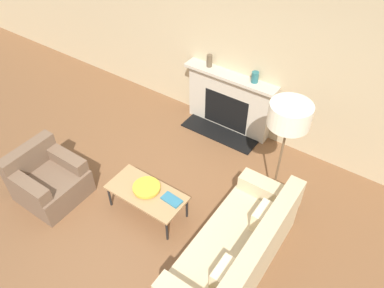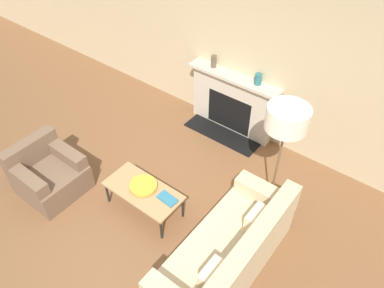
{
  "view_description": "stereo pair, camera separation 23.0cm",
  "coord_description": "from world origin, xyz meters",
  "px_view_note": "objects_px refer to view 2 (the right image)",
  "views": [
    {
      "loc": [
        2.25,
        -1.99,
        4.2
      ],
      "look_at": [
        -0.07,
        1.4,
        0.45
      ],
      "focal_mm": 35.0,
      "sensor_mm": 36.0,
      "label": 1
    },
    {
      "loc": [
        2.44,
        -1.85,
        4.2
      ],
      "look_at": [
        -0.07,
        1.4,
        0.45
      ],
      "focal_mm": 35.0,
      "sensor_mm": 36.0,
      "label": 2
    }
  ],
  "objects_px": {
    "fireplace": "(232,103)",
    "book": "(167,199)",
    "mantel_vase_left": "(214,61)",
    "floor_lamp": "(286,124)",
    "bowl": "(143,186)",
    "mantel_vase_center_left": "(258,79)",
    "coffee_table": "(143,191)",
    "armchair_near": "(48,174)",
    "couch": "(228,254)"
  },
  "relations": [
    {
      "from": "fireplace",
      "to": "book",
      "type": "bearing_deg",
      "value": -79.18
    },
    {
      "from": "fireplace",
      "to": "mantel_vase_left",
      "type": "relative_size",
      "value": 7.92
    },
    {
      "from": "floor_lamp",
      "to": "mantel_vase_left",
      "type": "bearing_deg",
      "value": 148.96
    },
    {
      "from": "fireplace",
      "to": "mantel_vase_left",
      "type": "height_order",
      "value": "mantel_vase_left"
    },
    {
      "from": "bowl",
      "to": "mantel_vase_center_left",
      "type": "distance_m",
      "value": 2.34
    },
    {
      "from": "coffee_table",
      "to": "bowl",
      "type": "relative_size",
      "value": 2.89
    },
    {
      "from": "fireplace",
      "to": "armchair_near",
      "type": "distance_m",
      "value": 3.07
    },
    {
      "from": "mantel_vase_left",
      "to": "fireplace",
      "type": "bearing_deg",
      "value": -2.1
    },
    {
      "from": "coffee_table",
      "to": "book",
      "type": "bearing_deg",
      "value": 11.98
    },
    {
      "from": "couch",
      "to": "mantel_vase_left",
      "type": "distance_m",
      "value": 3.09
    },
    {
      "from": "armchair_near",
      "to": "mantel_vase_center_left",
      "type": "relative_size",
      "value": 4.86
    },
    {
      "from": "armchair_near",
      "to": "bowl",
      "type": "relative_size",
      "value": 2.28
    },
    {
      "from": "mantel_vase_left",
      "to": "mantel_vase_center_left",
      "type": "xyz_separation_m",
      "value": [
        0.82,
        0.0,
        -0.01
      ]
    },
    {
      "from": "armchair_near",
      "to": "book",
      "type": "height_order",
      "value": "armchair_near"
    },
    {
      "from": "mantel_vase_center_left",
      "to": "mantel_vase_left",
      "type": "bearing_deg",
      "value": 180.0
    },
    {
      "from": "fireplace",
      "to": "mantel_vase_center_left",
      "type": "bearing_deg",
      "value": 2.15
    },
    {
      "from": "mantel_vase_left",
      "to": "book",
      "type": "bearing_deg",
      "value": -69.1
    },
    {
      "from": "fireplace",
      "to": "bowl",
      "type": "height_order",
      "value": "fireplace"
    },
    {
      "from": "couch",
      "to": "armchair_near",
      "type": "height_order",
      "value": "couch"
    },
    {
      "from": "fireplace",
      "to": "couch",
      "type": "bearing_deg",
      "value": -57.68
    },
    {
      "from": "floor_lamp",
      "to": "mantel_vase_center_left",
      "type": "xyz_separation_m",
      "value": [
        -0.96,
        1.07,
        -0.3
      ]
    },
    {
      "from": "fireplace",
      "to": "coffee_table",
      "type": "distance_m",
      "value": 2.23
    },
    {
      "from": "fireplace",
      "to": "armchair_near",
      "type": "xyz_separation_m",
      "value": [
        -1.3,
        -2.77,
        -0.22
      ]
    },
    {
      "from": "bowl",
      "to": "book",
      "type": "bearing_deg",
      "value": 5.74
    },
    {
      "from": "mantel_vase_left",
      "to": "mantel_vase_center_left",
      "type": "bearing_deg",
      "value": 0.0
    },
    {
      "from": "floor_lamp",
      "to": "fireplace",
      "type": "bearing_deg",
      "value": 142.27
    },
    {
      "from": "couch",
      "to": "book",
      "type": "height_order",
      "value": "couch"
    },
    {
      "from": "armchair_near",
      "to": "mantel_vase_center_left",
      "type": "bearing_deg",
      "value": -31.43
    },
    {
      "from": "armchair_near",
      "to": "book",
      "type": "xyz_separation_m",
      "value": [
        1.71,
        0.63,
        0.12
      ]
    },
    {
      "from": "book",
      "to": "mantel_vase_left",
      "type": "xyz_separation_m",
      "value": [
        -0.83,
        2.16,
        0.73
      ]
    },
    {
      "from": "coffee_table",
      "to": "mantel_vase_left",
      "type": "xyz_separation_m",
      "value": [
        -0.46,
        2.24,
        0.78
      ]
    },
    {
      "from": "book",
      "to": "mantel_vase_center_left",
      "type": "xyz_separation_m",
      "value": [
        -0.01,
        2.16,
        0.72
      ]
    },
    {
      "from": "couch",
      "to": "bowl",
      "type": "xyz_separation_m",
      "value": [
        -1.43,
        0.12,
        0.1
      ]
    },
    {
      "from": "couch",
      "to": "armchair_near",
      "type": "xyz_separation_m",
      "value": [
        -2.76,
        -0.47,
        -0.04
      ]
    },
    {
      "from": "bowl",
      "to": "floor_lamp",
      "type": "xyz_separation_m",
      "value": [
        1.34,
        1.13,
        1.0
      ]
    },
    {
      "from": "couch",
      "to": "coffee_table",
      "type": "bearing_deg",
      "value": -93.2
    },
    {
      "from": "coffee_table",
      "to": "floor_lamp",
      "type": "height_order",
      "value": "floor_lamp"
    },
    {
      "from": "book",
      "to": "floor_lamp",
      "type": "height_order",
      "value": "floor_lamp"
    },
    {
      "from": "fireplace",
      "to": "bowl",
      "type": "distance_m",
      "value": 2.19
    },
    {
      "from": "couch",
      "to": "bowl",
      "type": "relative_size",
      "value": 5.34
    },
    {
      "from": "fireplace",
      "to": "coffee_table",
      "type": "relative_size",
      "value": 1.49
    },
    {
      "from": "coffee_table",
      "to": "floor_lamp",
      "type": "xyz_separation_m",
      "value": [
        1.32,
        1.17,
        1.06
      ]
    },
    {
      "from": "book",
      "to": "mantel_vase_left",
      "type": "height_order",
      "value": "mantel_vase_left"
    },
    {
      "from": "coffee_table",
      "to": "book",
      "type": "distance_m",
      "value": 0.37
    },
    {
      "from": "book",
      "to": "fireplace",
      "type": "bearing_deg",
      "value": 105.05
    },
    {
      "from": "mantel_vase_left",
      "to": "floor_lamp",
      "type": "bearing_deg",
      "value": -31.04
    },
    {
      "from": "fireplace",
      "to": "coffee_table",
      "type": "height_order",
      "value": "fireplace"
    },
    {
      "from": "couch",
      "to": "mantel_vase_left",
      "type": "xyz_separation_m",
      "value": [
        -1.87,
        2.32,
        0.81
      ]
    },
    {
      "from": "armchair_near",
      "to": "mantel_vase_left",
      "type": "height_order",
      "value": "mantel_vase_left"
    },
    {
      "from": "couch",
      "to": "book",
      "type": "xyz_separation_m",
      "value": [
        -1.05,
        0.16,
        0.08
      ]
    }
  ]
}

